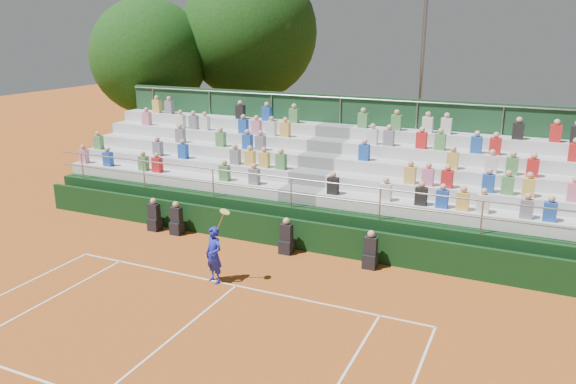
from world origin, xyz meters
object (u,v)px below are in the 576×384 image
at_px(tennis_player, 214,255).
at_px(tree_west, 149,57).
at_px(tree_east, 250,33).
at_px(floodlight_mast, 422,66).

xyz_separation_m(tennis_player, tree_west, (-10.48, 11.15, 4.67)).
xyz_separation_m(tree_east, floodlight_mast, (9.29, -1.45, -1.35)).
relative_size(tennis_player, floodlight_mast, 0.24).
relative_size(tree_west, tree_east, 0.83).
height_order(tennis_player, tree_east, tree_east).
distance_m(tennis_player, tree_east, 16.79).
bearing_deg(tree_west, tennis_player, -46.78).
height_order(tree_west, floodlight_mast, floodlight_mast).
bearing_deg(floodlight_mast, tennis_player, -102.52).
xyz_separation_m(tree_west, floodlight_mast, (13.34, 1.77, -0.17)).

